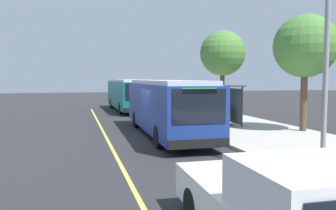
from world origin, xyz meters
TOP-DOWN VIEW (x-y plane):
  - ground_plane at (0.00, 0.00)m, footprint 120.00×120.00m
  - sidewalk_curb at (0.00, 6.00)m, footprint 44.00×6.40m
  - lane_stripe_center at (0.00, -2.20)m, footprint 36.00×0.14m
  - transit_bus_main at (-0.83, 1.01)m, footprint 10.93×2.79m
  - transit_bus_second at (-15.45, 1.10)m, footprint 10.89×2.78m
  - bus_shelter at (-3.17, 5.43)m, footprint 2.90×1.60m
  - waiting_bench at (-3.15, 5.29)m, footprint 1.60×0.48m
  - route_sign_post at (-0.87, 3.38)m, footprint 0.44×0.08m
  - pedestrian_commuter at (-3.79, 4.23)m, footprint 0.24×0.40m
  - street_tree_near_shelter at (-8.73, 7.76)m, footprint 3.63×3.63m
  - street_tree_upstreet at (0.62, 8.46)m, footprint 3.44×3.44m
  - utility_pole at (7.92, 3.79)m, footprint 0.16×0.16m

SIDE VIEW (x-z plane):
  - ground_plane at x=0.00m, z-range 0.00..0.00m
  - lane_stripe_center at x=0.00m, z-range 0.00..0.01m
  - sidewalk_curb at x=0.00m, z-range 0.00..0.15m
  - waiting_bench at x=-3.15m, z-range 0.16..1.11m
  - pedestrian_commuter at x=-3.79m, z-range 0.27..1.96m
  - transit_bus_second at x=-15.45m, z-range 0.14..3.09m
  - transit_bus_main at x=-0.83m, z-range 0.14..3.09m
  - bus_shelter at x=-3.17m, z-range 0.68..3.16m
  - route_sign_post at x=-0.87m, z-range 0.56..3.36m
  - utility_pole at x=7.92m, z-range 0.15..6.55m
  - street_tree_upstreet at x=0.62m, z-range 1.59..7.97m
  - street_tree_near_shelter at x=-8.73m, z-range 1.67..8.41m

